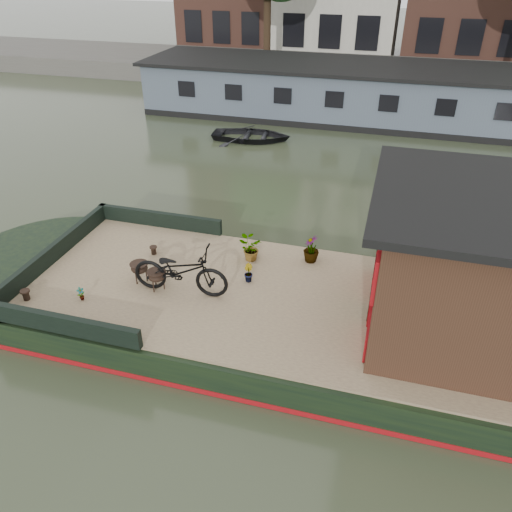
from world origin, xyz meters
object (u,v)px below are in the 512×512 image
(bicycle, at_px, (180,271))
(cabin, at_px, (496,269))
(dinghy, at_px, (251,132))
(brazier_front, at_px, (157,280))
(brazier_rear, at_px, (140,272))

(bicycle, bearing_deg, cabin, -89.96)
(bicycle, bearing_deg, dinghy, 5.98)
(bicycle, height_order, brazier_front, bicycle)
(brazier_rear, relative_size, dinghy, 0.14)
(bicycle, relative_size, brazier_front, 4.49)
(brazier_front, height_order, dinghy, brazier_front)
(cabin, relative_size, brazier_rear, 10.10)
(brazier_front, bearing_deg, bicycle, 5.19)
(brazier_front, distance_m, dinghy, 10.55)
(brazier_rear, bearing_deg, dinghy, 94.62)
(brazier_front, bearing_deg, brazier_rear, 160.23)
(brazier_front, relative_size, dinghy, 0.14)
(bicycle, height_order, brazier_rear, bicycle)
(brazier_rear, height_order, dinghy, brazier_rear)
(bicycle, relative_size, dinghy, 0.62)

